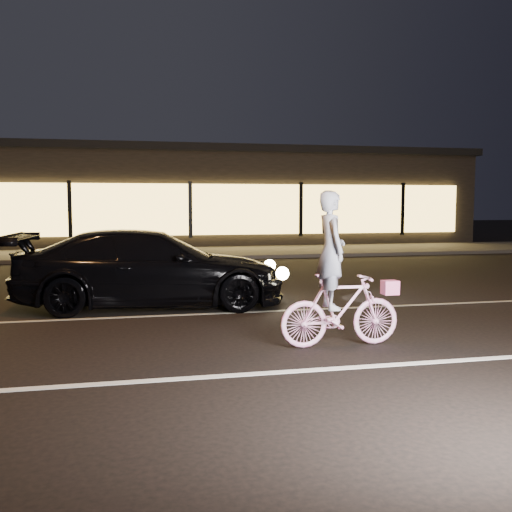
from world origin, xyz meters
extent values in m
plane|color=black|center=(0.00, 0.00, 0.00)|extent=(90.00, 90.00, 0.00)
cube|color=silver|center=(0.00, -1.50, 0.00)|extent=(60.00, 0.12, 0.01)
cube|color=gray|center=(0.00, 2.00, 0.00)|extent=(60.00, 0.10, 0.01)
cube|color=#383533|center=(0.00, 13.00, 0.06)|extent=(30.00, 4.00, 0.12)
cube|color=black|center=(0.00, 19.00, 2.00)|extent=(25.00, 8.00, 4.00)
cube|color=black|center=(0.00, 19.00, 4.05)|extent=(25.40, 8.40, 0.30)
cube|color=#E8B851|center=(0.00, 14.90, 1.60)|extent=(23.00, 0.15, 2.00)
cube|color=black|center=(-4.50, 14.82, 1.60)|extent=(0.15, 0.08, 2.20)
cube|color=black|center=(0.00, 14.82, 1.60)|extent=(0.15, 0.08, 2.20)
cube|color=black|center=(4.50, 14.82, 1.60)|extent=(0.15, 0.08, 2.20)
cube|color=black|center=(9.00, 14.82, 1.60)|extent=(0.15, 0.08, 2.20)
imported|color=#F64CAD|center=(0.41, -0.54, 0.49)|extent=(1.63, 0.46, 0.98)
imported|color=white|center=(0.27, -0.54, 1.28)|extent=(0.37, 0.56, 1.54)
cube|color=#F03D7E|center=(1.11, -0.54, 0.77)|extent=(0.21, 0.17, 0.19)
imported|color=black|center=(-1.93, 2.94, 0.70)|extent=(4.94, 2.26, 1.40)
sphere|color=#FFF2BF|center=(0.42, 3.44, 0.64)|extent=(0.23, 0.23, 0.23)
sphere|color=#FFF2BF|center=(0.34, 2.16, 0.64)|extent=(0.23, 0.23, 0.23)
camera|label=1|loc=(-2.26, -7.53, 1.91)|focal=40.00mm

